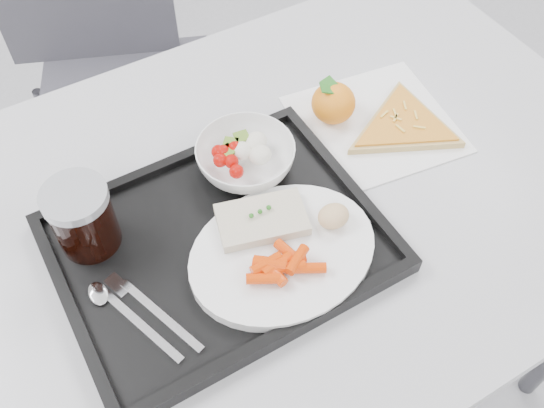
{
  "coord_description": "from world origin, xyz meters",
  "views": [
    {
      "loc": [
        -0.28,
        -0.19,
        1.49
      ],
      "look_at": [
        -0.01,
        0.28,
        0.77
      ],
      "focal_mm": 40.0,
      "sensor_mm": 36.0,
      "label": 1
    }
  ],
  "objects": [
    {
      "name": "cutlery",
      "position": [
        -0.26,
        0.22,
        0.77
      ],
      "size": [
        0.11,
        0.17,
        0.01
      ],
      "color": "silver",
      "rests_on": "tray"
    },
    {
      "name": "salad_contents",
      "position": [
        -0.01,
        0.36,
        0.8
      ],
      "size": [
        0.09,
        0.08,
        0.03
      ],
      "color": "#A50A04",
      "rests_on": "salad_bowl"
    },
    {
      "name": "tray",
      "position": [
        -0.11,
        0.26,
        0.76
      ],
      "size": [
        0.45,
        0.35,
        0.03
      ],
      "color": "black",
      "rests_on": "table"
    },
    {
      "name": "salad_bowl",
      "position": [
        -0.01,
        0.36,
        0.79
      ],
      "size": [
        0.15,
        0.15,
        0.05
      ],
      "color": "white",
      "rests_on": "tray"
    },
    {
      "name": "tangerine",
      "position": [
        0.17,
        0.4,
        0.79
      ],
      "size": [
        0.09,
        0.09,
        0.07
      ],
      "color": "orange",
      "rests_on": "napkin"
    },
    {
      "name": "chair",
      "position": [
        -0.04,
        1.01,
        0.54
      ],
      "size": [
        0.55,
        0.56,
        0.93
      ],
      "color": "#3E3D45",
      "rests_on": "ground"
    },
    {
      "name": "dinner_plate",
      "position": [
        -0.05,
        0.19,
        0.77
      ],
      "size": [
        0.27,
        0.27,
        0.02
      ],
      "color": "white",
      "rests_on": "tray"
    },
    {
      "name": "napkin",
      "position": [
        0.23,
        0.35,
        0.75
      ],
      "size": [
        0.28,
        0.27,
        0.0
      ],
      "color": "white",
      "rests_on": "table"
    },
    {
      "name": "carrot_pile",
      "position": [
        -0.06,
        0.16,
        0.8
      ],
      "size": [
        0.11,
        0.08,
        0.02
      ],
      "color": "#DA3805",
      "rests_on": "dinner_plate"
    },
    {
      "name": "cola_glass",
      "position": [
        -0.27,
        0.35,
        0.82
      ],
      "size": [
        0.09,
        0.09,
        0.11
      ],
      "color": "black",
      "rests_on": "tray"
    },
    {
      "name": "fish_fillet",
      "position": [
        -0.05,
        0.24,
        0.79
      ],
      "size": [
        0.14,
        0.11,
        0.02
      ],
      "color": "beige",
      "rests_on": "dinner_plate"
    },
    {
      "name": "table",
      "position": [
        0.0,
        0.3,
        0.68
      ],
      "size": [
        1.2,
        0.8,
        0.75
      ],
      "color": "#B4B4B6",
      "rests_on": "ground"
    },
    {
      "name": "bread_roll",
      "position": [
        0.04,
        0.2,
        0.8
      ],
      "size": [
        0.05,
        0.05,
        0.03
      ],
      "color": "tan",
      "rests_on": "dinner_plate"
    },
    {
      "name": "pizza_slice",
      "position": [
        0.26,
        0.31,
        0.76
      ],
      "size": [
        0.23,
        0.23,
        0.02
      ],
      "color": "tan",
      "rests_on": "napkin"
    }
  ]
}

